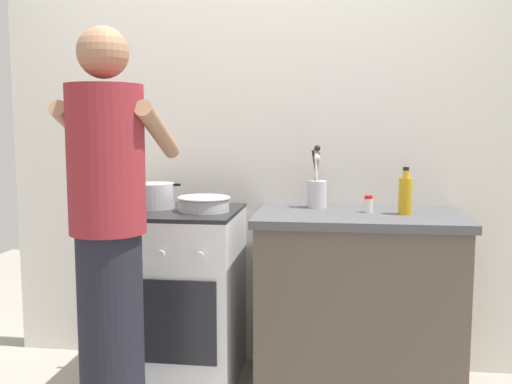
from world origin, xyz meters
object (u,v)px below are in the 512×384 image
(utensil_crock, at_px, (317,191))
(oil_bottle, at_px, (405,195))
(stove_range, at_px, (180,296))
(person, at_px, (109,242))
(pot, at_px, (154,196))
(mixing_bowl, at_px, (204,203))
(spice_bottle, at_px, (368,204))

(utensil_crock, distance_m, oil_bottle, 0.46)
(stove_range, bearing_deg, person, -99.52)
(pot, bearing_deg, utensil_crock, 9.07)
(mixing_bowl, bearing_deg, person, -112.14)
(utensil_crock, xyz_separation_m, spice_bottle, (0.25, -0.13, -0.05))
(stove_range, relative_size, spice_bottle, 10.69)
(person, bearing_deg, mixing_bowl, 67.86)
(mixing_bowl, bearing_deg, stove_range, 166.56)
(spice_bottle, relative_size, person, 0.05)
(mixing_bowl, xyz_separation_m, person, (-0.25, -0.61, -0.08))
(pot, bearing_deg, spice_bottle, 0.04)
(utensil_crock, height_order, person, person)
(pot, height_order, person, person)
(pot, bearing_deg, person, -87.28)
(pot, relative_size, mixing_bowl, 1.05)
(mixing_bowl, relative_size, utensil_crock, 0.82)
(oil_bottle, bearing_deg, person, -152.25)
(mixing_bowl, bearing_deg, pot, 165.40)
(stove_range, bearing_deg, utensil_crock, 13.98)
(spice_bottle, distance_m, person, 1.26)
(pot, xyz_separation_m, spice_bottle, (1.09, 0.00, -0.02))
(spice_bottle, height_order, person, person)
(mixing_bowl, xyz_separation_m, utensil_crock, (0.55, 0.21, 0.05))
(utensil_crock, relative_size, person, 0.19)
(utensil_crock, bearing_deg, pot, -170.93)
(stove_range, distance_m, spice_bottle, 1.07)
(spice_bottle, bearing_deg, oil_bottle, -12.52)
(stove_range, height_order, spice_bottle, spice_bottle)
(pot, xyz_separation_m, oil_bottle, (1.26, -0.04, 0.03))
(stove_range, xyz_separation_m, utensil_crock, (0.69, 0.17, 0.54))
(pot, relative_size, utensil_crock, 0.86)
(mixing_bowl, height_order, spice_bottle, spice_bottle)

